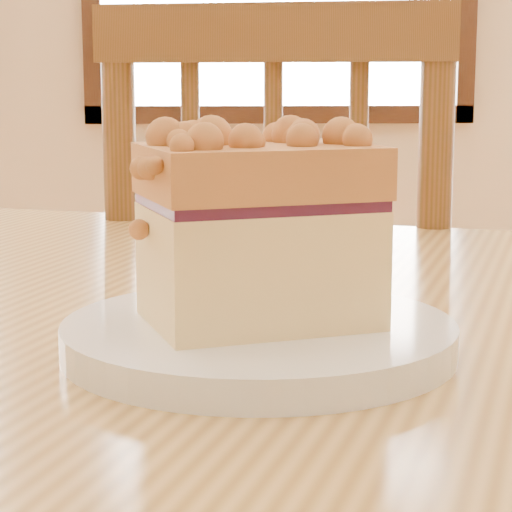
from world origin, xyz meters
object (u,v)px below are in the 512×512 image
Objects in this scene: cafe_chair_main at (292,380)px; plate at (259,338)px; cake_slice at (260,224)px; cafe_table_main at (368,431)px.

cafe_chair_main reaches higher than plate.
plate is at bearing 148.54° from cake_slice.
cake_slice is (-0.09, -0.10, 0.17)m from cafe_table_main.
cafe_table_main is 6.44× the size of plate.
cafe_table_main is 0.21m from cake_slice.
cake_slice is (-0.09, -0.72, 0.32)m from cafe_chair_main.
plate reaches higher than cafe_table_main.
cafe_table_main is at bearing 103.50° from cafe_chair_main.
cafe_chair_main is 6.50× the size of cake_slice.
plate is (-0.09, -0.72, 0.25)m from cafe_chair_main.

